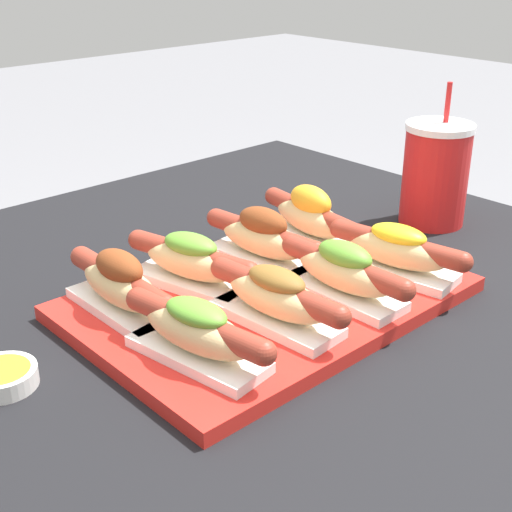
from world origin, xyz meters
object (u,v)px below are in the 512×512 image
hot_dog_6 (263,238)px  sauce_bowl (2,376)px  serving_tray (267,297)px  hot_dog_2 (344,272)px  hot_dog_5 (191,261)px  drink_cup (435,174)px  hot_dog_4 (121,285)px  hot_dog_7 (310,216)px  hot_dog_1 (276,297)px  hot_dog_0 (197,331)px  hot_dog_3 (397,250)px

hot_dog_6 → sauce_bowl: bearing=-178.3°
serving_tray → hot_dog_2: (0.06, -0.07, 0.04)m
hot_dog_5 → sauce_bowl: (-0.26, -0.02, -0.04)m
hot_dog_2 → drink_cup: size_ratio=0.91×
hot_dog_4 → hot_dog_6: 0.21m
hot_dog_7 → hot_dog_5: bearing=-179.7°
hot_dog_1 → hot_dog_4: (-0.11, 0.14, 0.00)m
hot_dog_7 → hot_dog_6: bearing=-173.8°
sauce_bowl → drink_cup: drink_cup is taller
hot_dog_2 → sauce_bowl: hot_dog_2 is taller
hot_dog_0 → hot_dog_2: hot_dog_2 is taller
serving_tray → drink_cup: bearing=3.5°
hot_dog_3 → hot_dog_4: hot_dog_4 is taller
hot_dog_1 → serving_tray: bearing=53.8°
serving_tray → hot_dog_5: size_ratio=2.37×
hot_dog_3 → hot_dog_5: bearing=144.6°
drink_cup → hot_dog_5: bearing=173.4°
hot_dog_7 → drink_cup: (0.22, -0.05, 0.03)m
hot_dog_6 → drink_cup: drink_cup is taller
hot_dog_6 → hot_dog_4: bearing=177.3°
hot_dog_2 → hot_dog_5: (-0.11, 0.15, -0.00)m
hot_dog_3 → hot_dog_7: hot_dog_7 is taller
hot_dog_0 → hot_dog_3: bearing=-2.4°
hot_dog_4 → hot_dog_5: (0.10, -0.00, -0.00)m
hot_dog_2 → sauce_bowl: (-0.37, 0.13, -0.04)m
hot_dog_5 → drink_cup: size_ratio=0.89×
serving_tray → hot_dog_7: 0.18m
hot_dog_2 → hot_dog_6: size_ratio=1.00×
hot_dog_0 → hot_dog_3: same height
hot_dog_2 → hot_dog_7: bearing=56.3°
hot_dog_0 → hot_dog_1: bearing=-0.8°
drink_cup → hot_dog_6: bearing=172.9°
hot_dog_1 → hot_dog_6: bearing=52.1°
hot_dog_3 → sauce_bowl: size_ratio=2.78×
hot_dog_2 → hot_dog_6: (-0.00, 0.14, 0.00)m
hot_dog_1 → sauce_bowl: 0.30m
hot_dog_4 → hot_dog_7: hot_dog_7 is taller
hot_dog_6 → hot_dog_7: (0.10, 0.01, 0.00)m
hot_dog_2 → hot_dog_4: hot_dog_4 is taller
hot_dog_7 → sauce_bowl: (-0.47, -0.02, -0.04)m
hot_dog_3 → hot_dog_4: 0.35m
hot_dog_0 → hot_dog_6: size_ratio=0.99×
hot_dog_2 → hot_dog_7: 0.18m
hot_dog_1 → drink_cup: size_ratio=0.91×
hot_dog_3 → hot_dog_7: 0.15m
hot_dog_3 → hot_dog_6: size_ratio=0.99×
hot_dog_4 → sauce_bowl: (-0.16, -0.02, -0.04)m
drink_cup → hot_dog_2: bearing=-163.3°
hot_dog_1 → hot_dog_3: size_ratio=1.01×
hot_dog_2 → hot_dog_3: (0.10, -0.00, -0.00)m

